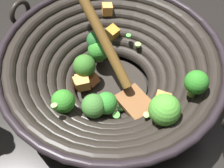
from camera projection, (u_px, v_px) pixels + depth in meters
ground_plane at (112, 89)px, 0.58m from camera, size 4.00×4.00×0.00m
wok at (111, 68)px, 0.52m from camera, size 0.43×0.41×0.26m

